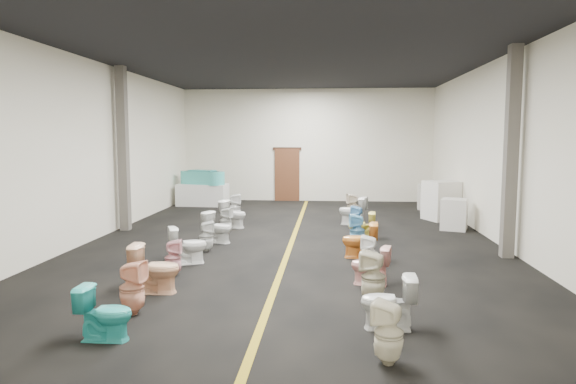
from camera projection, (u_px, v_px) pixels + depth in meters
name	position (u px, v px, depth m)	size (l,w,h in m)	color
floor	(293.00, 240.00, 12.96)	(16.00, 16.00, 0.00)	black
ceiling	(293.00, 58.00, 12.48)	(16.00, 16.00, 0.00)	black
wall_back	(307.00, 145.00, 20.65)	(10.00, 10.00, 0.00)	beige
wall_front	(231.00, 173.00, 4.80)	(10.00, 10.00, 0.00)	beige
wall_left	(98.00, 150.00, 13.13)	(16.00, 16.00, 0.00)	beige
wall_right	(500.00, 151.00, 12.32)	(16.00, 16.00, 0.00)	beige
aisle_stripe	(293.00, 240.00, 12.96)	(0.12, 15.60, 0.01)	olive
back_door	(287.00, 175.00, 20.78)	(1.00, 0.10, 2.10)	#562D19
door_frame	(287.00, 148.00, 20.68)	(1.15, 0.08, 0.10)	#331C11
column_left	(123.00, 149.00, 14.10)	(0.25, 0.25, 4.50)	#59544C
column_right	(511.00, 153.00, 10.85)	(0.25, 0.25, 4.50)	#59544C
display_table	(203.00, 195.00, 19.38)	(1.84, 0.92, 0.82)	white
bathtub	(202.00, 177.00, 19.31)	(1.78, 1.08, 0.55)	#3EB3AC
appliance_crate_a	(454.00, 214.00, 14.32)	(0.68, 0.68, 0.87)	silver
appliance_crate_b	(441.00, 201.00, 15.99)	(0.89, 0.89, 1.22)	silver
appliance_crate_c	(435.00, 204.00, 16.96)	(0.67, 0.67, 0.75)	silver
appliance_crate_d	(427.00, 197.00, 18.39)	(0.62, 0.62, 0.89)	silver
toilet_left_0	(105.00, 313.00, 6.53)	(0.40, 0.69, 0.71)	#2DB5B0
toilet_left_1	(132.00, 288.00, 7.48)	(0.36, 0.37, 0.80)	#F8AE8C
toilet_left_2	(155.00, 269.00, 8.52)	(0.46, 0.81, 0.82)	#F3B98D
toilet_left_3	(173.00, 258.00, 9.56)	(0.31, 0.32, 0.69)	#E19FA6
toilet_left_4	(188.00, 245.00, 10.49)	(0.43, 0.76, 0.77)	white
toilet_left_5	(206.00, 236.00, 11.58)	(0.32, 0.32, 0.70)	silver
toilet_left_6	(218.00, 227.00, 12.59)	(0.42, 0.74, 0.75)	white
toilet_left_7	(226.00, 221.00, 13.70)	(0.32, 0.33, 0.71)	silver
toilet_left_8	(233.00, 214.00, 14.66)	(0.44, 0.76, 0.78)	white
toilet_left_9	(234.00, 207.00, 15.75)	(0.39, 0.39, 0.86)	white
toilet_right_0	(389.00, 333.00, 5.83)	(0.33, 0.34, 0.74)	beige
toilet_right_1	(388.00, 302.00, 6.90)	(0.42, 0.74, 0.75)	silver
toilet_right_2	(373.00, 277.00, 7.98)	(0.37, 0.38, 0.83)	beige
toilet_right_3	(370.00, 265.00, 8.98)	(0.39, 0.68, 0.70)	#EFA9A0
toilet_right_4	(370.00, 253.00, 9.90)	(0.31, 0.32, 0.70)	white
toilet_right_5	(360.00, 240.00, 10.98)	(0.43, 0.75, 0.77)	orange
toilet_right_6	(357.00, 231.00, 12.03)	(0.36, 0.36, 0.79)	#69B2DA
toilet_right_7	(362.00, 225.00, 13.04)	(0.39, 0.68, 0.69)	#F2DE56
toilet_right_8	(357.00, 219.00, 14.11)	(0.32, 0.32, 0.70)	#61A1D2
toilet_right_9	(353.00, 211.00, 15.12)	(0.47, 0.82, 0.84)	white
toilet_right_10	(353.00, 206.00, 16.17)	(0.36, 0.37, 0.81)	beige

